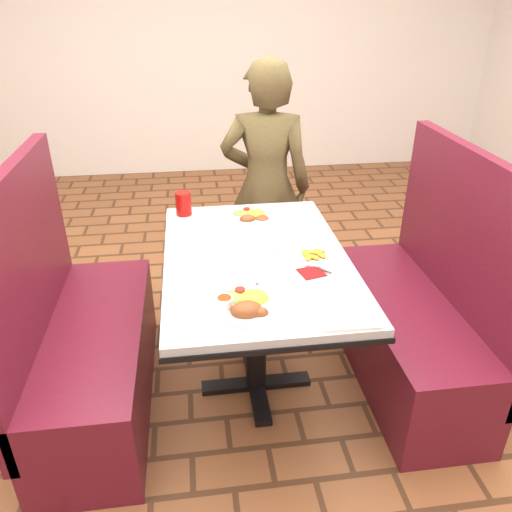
# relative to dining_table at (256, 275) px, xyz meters

# --- Properties ---
(dining_table) EXTENTS (0.81, 1.21, 0.75)m
(dining_table) POSITION_rel_dining_table_xyz_m (0.00, 0.00, 0.00)
(dining_table) COLOR silver
(dining_table) RESTS_ON ground
(booth_bench_left) EXTENTS (0.47, 1.20, 1.17)m
(booth_bench_left) POSITION_rel_dining_table_xyz_m (-0.80, 0.00, -0.32)
(booth_bench_left) COLOR maroon
(booth_bench_left) RESTS_ON ground
(booth_bench_right) EXTENTS (0.47, 1.20, 1.17)m
(booth_bench_right) POSITION_rel_dining_table_xyz_m (0.80, 0.00, -0.32)
(booth_bench_right) COLOR maroon
(booth_bench_right) RESTS_ON ground
(diner_person) EXTENTS (0.60, 0.46, 1.48)m
(diner_person) POSITION_rel_dining_table_xyz_m (0.18, 0.87, 0.09)
(diner_person) COLOR brown
(diner_person) RESTS_ON ground
(near_dinner_plate) EXTENTS (0.27, 0.27, 0.08)m
(near_dinner_plate) POSITION_rel_dining_table_xyz_m (-0.09, -0.40, 0.13)
(near_dinner_plate) COLOR white
(near_dinner_plate) RESTS_ON dining_table
(far_dinner_plate) EXTENTS (0.24, 0.24, 0.06)m
(far_dinner_plate) POSITION_rel_dining_table_xyz_m (0.03, 0.41, 0.12)
(far_dinner_plate) COLOR white
(far_dinner_plate) RESTS_ON dining_table
(plantain_plate) EXTENTS (0.17, 0.17, 0.03)m
(plantain_plate) POSITION_rel_dining_table_xyz_m (0.25, -0.05, 0.11)
(plantain_plate) COLOR white
(plantain_plate) RESTS_ON dining_table
(maroon_napkin) EXTENTS (0.12, 0.12, 0.00)m
(maroon_napkin) POSITION_rel_dining_table_xyz_m (0.21, -0.18, 0.10)
(maroon_napkin) COLOR maroon
(maroon_napkin) RESTS_ON dining_table
(spoon_utensil) EXTENTS (0.09, 0.11, 0.00)m
(spoon_utensil) POSITION_rel_dining_table_xyz_m (0.24, -0.15, 0.10)
(spoon_utensil) COLOR silver
(spoon_utensil) RESTS_ON dining_table
(red_tumbler) EXTENTS (0.08, 0.08, 0.12)m
(red_tumbler) POSITION_rel_dining_table_xyz_m (-0.31, 0.51, 0.16)
(red_tumbler) COLOR #B60F0C
(red_tumbler) RESTS_ON dining_table
(paper_napkin) EXTENTS (0.22, 0.17, 0.01)m
(paper_napkin) POSITION_rel_dining_table_xyz_m (0.26, -0.51, 0.10)
(paper_napkin) COLOR white
(paper_napkin) RESTS_ON dining_table
(knife_utensil) EXTENTS (0.03, 0.17, 0.00)m
(knife_utensil) POSITION_rel_dining_table_xyz_m (-0.02, -0.33, 0.11)
(knife_utensil) COLOR silver
(knife_utensil) RESTS_ON dining_table
(fork_utensil) EXTENTS (0.02, 0.16, 0.00)m
(fork_utensil) POSITION_rel_dining_table_xyz_m (-0.05, -0.41, 0.11)
(fork_utensil) COLOR silver
(fork_utensil) RESTS_ON dining_table
(lettuce_shreds) EXTENTS (0.28, 0.32, 0.00)m
(lettuce_shreds) POSITION_rel_dining_table_xyz_m (0.04, 0.06, 0.10)
(lettuce_shreds) COLOR #88B146
(lettuce_shreds) RESTS_ON dining_table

